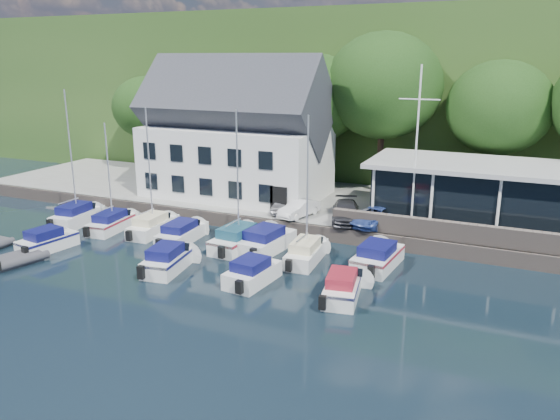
# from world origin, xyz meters

# --- Properties ---
(ground) EXTENTS (180.00, 180.00, 0.00)m
(ground) POSITION_xyz_m (0.00, 0.00, 0.00)
(ground) COLOR black
(ground) RESTS_ON ground
(quay) EXTENTS (60.00, 13.00, 1.00)m
(quay) POSITION_xyz_m (0.00, 17.50, 0.50)
(quay) COLOR gray
(quay) RESTS_ON ground
(quay_face) EXTENTS (60.00, 0.30, 1.00)m
(quay_face) POSITION_xyz_m (0.00, 11.00, 0.50)
(quay_face) COLOR #6B5E55
(quay_face) RESTS_ON ground
(hillside) EXTENTS (160.00, 75.00, 16.00)m
(hillside) POSITION_xyz_m (0.00, 62.00, 8.00)
(hillside) COLOR #2A4B1C
(hillside) RESTS_ON ground
(field_patch) EXTENTS (50.00, 30.00, 0.30)m
(field_patch) POSITION_xyz_m (8.00, 70.00, 16.15)
(field_patch) COLOR #566432
(field_patch) RESTS_ON hillside
(harbor_building) EXTENTS (14.40, 8.20, 8.70)m
(harbor_building) POSITION_xyz_m (-7.00, 16.50, 5.35)
(harbor_building) COLOR white
(harbor_building) RESTS_ON quay
(club_pavilion) EXTENTS (13.20, 7.20, 4.10)m
(club_pavilion) POSITION_xyz_m (11.00, 16.00, 3.05)
(club_pavilion) COLOR black
(club_pavilion) RESTS_ON quay
(seawall) EXTENTS (18.00, 0.50, 1.20)m
(seawall) POSITION_xyz_m (12.00, 11.40, 1.60)
(seawall) COLOR #6B5E55
(seawall) RESTS_ON quay
(gangway) EXTENTS (1.20, 6.00, 1.40)m
(gangway) POSITION_xyz_m (-16.50, 9.00, 0.00)
(gangway) COLOR silver
(gangway) RESTS_ON ground
(car_silver) EXTENTS (2.26, 3.84, 1.23)m
(car_silver) POSITION_xyz_m (-1.45, 13.20, 1.61)
(car_silver) COLOR silver
(car_silver) RESTS_ON quay
(car_white) EXTENTS (2.17, 3.78, 1.18)m
(car_white) POSITION_xyz_m (0.08, 12.47, 1.59)
(car_white) COLOR silver
(car_white) RESTS_ON quay
(car_dgrey) EXTENTS (3.06, 4.82, 1.30)m
(car_dgrey) POSITION_xyz_m (3.38, 12.82, 1.65)
(car_dgrey) COLOR #2A2B2F
(car_dgrey) RESTS_ON quay
(car_blue) EXTENTS (2.47, 4.06, 1.30)m
(car_blue) POSITION_xyz_m (5.45, 12.63, 1.65)
(car_blue) COLOR #2C4389
(car_blue) RESTS_ON quay
(flagpole) EXTENTS (2.50, 0.20, 10.41)m
(flagpole) POSITION_xyz_m (7.83, 12.82, 6.21)
(flagpole) COLOR white
(flagpole) RESTS_ON quay
(tree_0) EXTENTS (6.64, 6.64, 9.08)m
(tree_0) POSITION_xyz_m (-19.85, 22.05, 5.54)
(tree_0) COLOR #193610
(tree_0) RESTS_ON quay
(tree_1) EXTENTS (7.66, 7.66, 10.47)m
(tree_1) POSITION_xyz_m (-12.41, 22.75, 6.23)
(tree_1) COLOR #193610
(tree_1) RESTS_ON quay
(tree_2) EXTENTS (8.16, 8.16, 11.16)m
(tree_2) POSITION_xyz_m (-2.39, 21.84, 6.58)
(tree_2) COLOR #193610
(tree_2) RESTS_ON quay
(tree_3) EXTENTS (9.39, 9.39, 12.84)m
(tree_3) POSITION_xyz_m (3.29, 22.27, 7.42)
(tree_3) COLOR #193610
(tree_3) RESTS_ON quay
(tree_4) EXTENTS (7.82, 7.82, 10.69)m
(tree_4) POSITION_xyz_m (12.05, 22.56, 6.34)
(tree_4) COLOR #193610
(tree_4) RESTS_ON quay
(boat_r1_0) EXTENTS (2.53, 6.33, 9.47)m
(boat_r1_0) POSITION_xyz_m (-15.30, 7.21, 4.73)
(boat_r1_0) COLOR white
(boat_r1_0) RESTS_ON ground
(boat_r1_1) EXTENTS (2.34, 6.36, 8.42)m
(boat_r1_1) POSITION_xyz_m (-11.97, 7.15, 4.21)
(boat_r1_1) COLOR white
(boat_r1_1) RESTS_ON ground
(boat_r1_2) EXTENTS (2.17, 6.42, 8.52)m
(boat_r1_2) POSITION_xyz_m (-8.89, 7.67, 4.26)
(boat_r1_2) COLOR white
(boat_r1_2) RESTS_ON ground
(boat_r1_3) EXTENTS (2.29, 6.32, 1.36)m
(boat_r1_3) POSITION_xyz_m (-6.15, 7.16, 0.68)
(boat_r1_3) COLOR white
(boat_r1_3) RESTS_ON ground
(boat_r1_4) EXTENTS (2.49, 6.76, 9.41)m
(boat_r1_4) POSITION_xyz_m (-2.01, 7.41, 4.71)
(boat_r1_4) COLOR white
(boat_r1_4) RESTS_ON ground
(boat_r1_5) EXTENTS (2.98, 6.60, 1.55)m
(boat_r1_5) POSITION_xyz_m (-0.23, 7.74, 0.78)
(boat_r1_5) COLOR white
(boat_r1_5) RESTS_ON ground
(boat_r1_6) EXTENTS (2.12, 6.21, 8.52)m
(boat_r1_6) POSITION_xyz_m (2.79, 7.00, 4.26)
(boat_r1_6) COLOR white
(boat_r1_6) RESTS_ON ground
(boat_r1_7) EXTENTS (2.68, 6.13, 1.52)m
(boat_r1_7) POSITION_xyz_m (6.94, 7.79, 0.76)
(boat_r1_7) COLOR white
(boat_r1_7) RESTS_ON ground
(boat_r2_0) EXTENTS (2.53, 5.47, 1.46)m
(boat_r2_0) POSITION_xyz_m (-12.93, 2.15, 0.73)
(boat_r2_0) COLOR white
(boat_r2_0) RESTS_ON ground
(boat_r2_2) EXTENTS (2.67, 5.74, 1.53)m
(boat_r2_2) POSITION_xyz_m (-3.95, 2.45, 0.77)
(boat_r2_2) COLOR white
(boat_r2_2) RESTS_ON ground
(boat_r2_3) EXTENTS (2.46, 5.17, 1.44)m
(boat_r2_3) POSITION_xyz_m (1.31, 2.76, 0.72)
(boat_r2_3) COLOR white
(boat_r2_3) RESTS_ON ground
(boat_r2_4) EXTENTS (2.63, 5.72, 1.41)m
(boat_r2_4) POSITION_xyz_m (6.35, 2.98, 0.71)
(boat_r2_4) COLOR white
(boat_r2_4) RESTS_ON ground
(dinghy_1) EXTENTS (2.75, 3.67, 0.76)m
(dinghy_1) POSITION_xyz_m (-12.77, -0.52, 0.38)
(dinghy_1) COLOR #3C3C41
(dinghy_1) RESTS_ON ground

